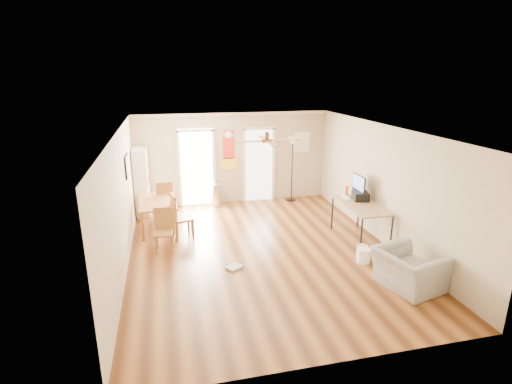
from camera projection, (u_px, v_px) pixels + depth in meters
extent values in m
plane|color=brown|center=(262.00, 251.00, 8.43)|extent=(7.00, 7.00, 0.00)
cube|color=red|center=(229.00, 150.00, 11.19)|extent=(0.46, 0.03, 1.10)
cube|color=white|center=(302.00, 142.00, 11.61)|extent=(0.50, 0.04, 0.60)
cube|color=black|center=(127.00, 166.00, 8.64)|extent=(0.04, 0.66, 0.48)
cylinder|color=silver|center=(216.00, 195.00, 11.23)|extent=(0.36, 0.36, 0.64)
cube|color=white|center=(345.00, 197.00, 9.32)|extent=(0.18, 0.41, 0.02)
cube|color=black|center=(361.00, 196.00, 9.10)|extent=(0.41, 0.45, 0.20)
cylinder|color=#F45015|center=(347.00, 191.00, 9.46)|extent=(0.08, 0.08, 0.23)
cylinder|color=silver|center=(362.00, 252.00, 8.11)|extent=(0.27, 0.27, 0.27)
cylinder|color=white|center=(364.00, 256.00, 7.90)|extent=(0.31, 0.31, 0.29)
cube|color=#A2A39E|center=(234.00, 267.00, 7.69)|extent=(0.37, 0.35, 0.04)
imported|color=gray|center=(408.00, 270.00, 6.93)|extent=(1.15, 1.24, 0.69)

